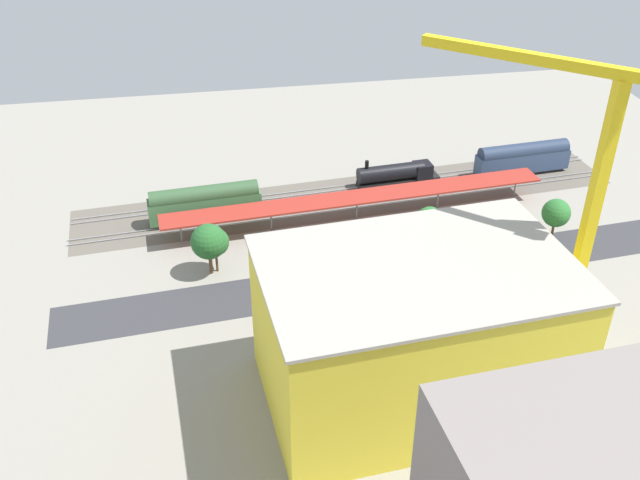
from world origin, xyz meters
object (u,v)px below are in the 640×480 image
at_px(freight_coach_far, 205,202).
at_px(street_tree_0, 430,222).
at_px(parked_car_3, 347,290).
at_px(passenger_coach, 523,158).
at_px(platform_canopy_near, 357,197).
at_px(locomotive, 398,174).
at_px(parked_car_1, 461,276).
at_px(street_tree_2, 215,242).
at_px(street_tree_3, 556,213).
at_px(parked_car_2, 404,282).
at_px(construction_building, 413,334).
at_px(street_tree_1, 209,242).
at_px(tower_crane, 575,190).
at_px(traffic_light, 358,237).
at_px(parked_car_0, 509,270).
at_px(box_truck_0, 338,302).

xyz_separation_m(freight_coach_far, street_tree_0, (-33.85, 15.36, 1.69)).
bearing_deg(parked_car_3, passenger_coach, -141.95).
relative_size(platform_canopy_near, locomotive, 4.18).
distance_m(parked_car_1, street_tree_2, 36.43).
bearing_deg(passenger_coach, parked_car_1, 53.57).
height_order(locomotive, parked_car_3, locomotive).
relative_size(street_tree_2, street_tree_3, 1.09).
bearing_deg(parked_car_2, street_tree_0, -125.52).
height_order(construction_building, street_tree_1, construction_building).
xyz_separation_m(parked_car_1, street_tree_1, (35.96, -8.55, 4.75)).
xyz_separation_m(platform_canopy_near, tower_crane, (-17.00, 35.27, 18.48)).
bearing_deg(traffic_light, street_tree_0, -174.78).
xyz_separation_m(parked_car_1, parked_car_3, (17.16, 0.24, -0.04)).
distance_m(locomotive, parked_car_1, 31.25).
bearing_deg(parked_car_0, platform_canopy_near, -46.91).
bearing_deg(platform_canopy_near, street_tree_1, 25.36).
distance_m(locomotive, construction_building, 53.98).
distance_m(passenger_coach, street_tree_3, 22.56).
bearing_deg(parked_car_1, street_tree_2, -14.32).
xyz_separation_m(passenger_coach, parked_car_2, (31.60, 30.99, -2.47)).
bearing_deg(parked_car_0, box_truck_0, 9.35).
bearing_deg(construction_building, parked_car_3, -85.56).
relative_size(locomotive, street_tree_3, 2.33).
distance_m(tower_crane, street_tree_0, 30.90).
bearing_deg(construction_building, parked_car_2, -108.94).
bearing_deg(street_tree_0, parked_car_2, 54.48).
bearing_deg(freight_coach_far, parked_car_3, 127.27).
xyz_separation_m(parked_car_3, street_tree_1, (18.80, -8.79, 4.79)).
distance_m(platform_canopy_near, freight_coach_far, 25.33).
bearing_deg(locomotive, box_truck_0, 62.50).
relative_size(parked_car_3, street_tree_0, 0.59).
bearing_deg(platform_canopy_near, freight_coach_far, -9.54).
bearing_deg(parked_car_0, parked_car_3, 1.43).
bearing_deg(construction_building, passenger_coach, -130.01).
height_order(freight_coach_far, parked_car_3, freight_coach_far).
relative_size(passenger_coach, street_tree_2, 2.52).
distance_m(box_truck_0, street_tree_3, 40.27).
bearing_deg(box_truck_0, street_tree_1, -36.91).
height_order(construction_building, street_tree_0, construction_building).
xyz_separation_m(freight_coach_far, street_tree_3, (-54.79, 15.44, 1.12)).
xyz_separation_m(parked_car_1, street_tree_2, (35.05, -8.95, 4.32)).
relative_size(street_tree_2, traffic_light, 1.19).
bearing_deg(street_tree_3, box_truck_0, 19.09).
distance_m(parked_car_0, parked_car_2, 16.19).
xyz_separation_m(parked_car_1, street_tree_3, (-18.77, -9.11, 3.59)).
height_order(parked_car_0, parked_car_2, parked_car_0).
distance_m(passenger_coach, parked_car_1, 38.88).
relative_size(tower_crane, street_tree_0, 5.14).
height_order(locomotive, parked_car_2, locomotive).
height_order(parked_car_2, traffic_light, traffic_light).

